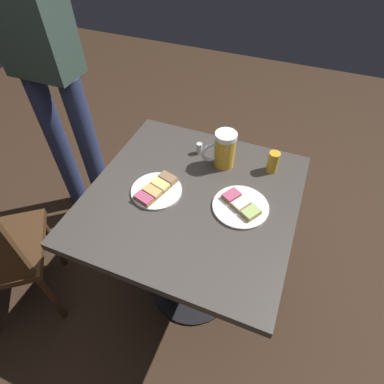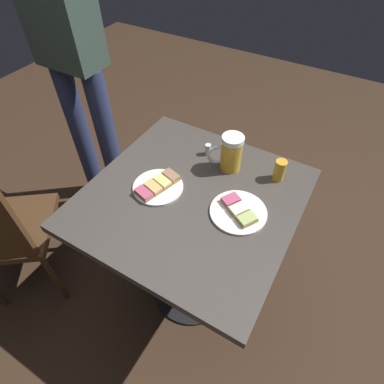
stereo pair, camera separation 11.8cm
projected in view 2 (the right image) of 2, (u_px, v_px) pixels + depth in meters
The scene contains 9 objects.
ground_plane at pixel (192, 286), 1.75m from camera, with size 6.00×6.00×0.00m, color #382619.
cafe_table at pixel (192, 220), 1.31m from camera, with size 0.79×0.79×0.75m.
plate_near at pixel (158, 186), 1.22m from camera, with size 0.20×0.20×0.03m.
plate_far at pixel (238, 211), 1.13m from camera, with size 0.21×0.21×0.03m.
beer_mug at pixel (230, 153), 1.25m from camera, with size 0.13×0.11×0.16m.
beer_glass_small at pixel (280, 170), 1.23m from camera, with size 0.05×0.05×0.09m, color gold.
salt_shaker at pixel (208, 149), 1.35m from camera, with size 0.03×0.03×0.05m, color silver.
cafe_chair at pixel (0, 231), 1.38m from camera, with size 0.53×0.53×0.90m.
patron_standing at pixel (71, 54), 1.49m from camera, with size 0.33×0.19×1.71m.
Camera 2 is at (-0.40, 0.70, 1.64)m, focal length 29.21 mm.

